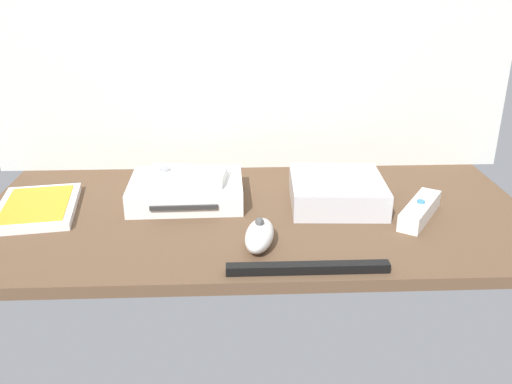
% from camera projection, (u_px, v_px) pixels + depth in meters
% --- Properties ---
extents(ground_plane, '(1.00, 0.48, 0.02)m').
position_uv_depth(ground_plane, '(256.00, 217.00, 1.00)').
color(ground_plane, brown).
rests_on(ground_plane, ground).
extents(back_wall, '(1.10, 0.01, 0.64)m').
position_uv_depth(back_wall, '(251.00, 17.00, 1.10)').
color(back_wall, silver).
rests_on(back_wall, ground).
extents(game_console, '(0.21, 0.17, 0.04)m').
position_uv_depth(game_console, '(187.00, 190.00, 1.03)').
color(game_console, white).
rests_on(game_console, ground_plane).
extents(mini_computer, '(0.18, 0.18, 0.05)m').
position_uv_depth(mini_computer, '(337.00, 191.00, 1.02)').
color(mini_computer, silver).
rests_on(mini_computer, ground_plane).
extents(game_case, '(0.16, 0.21, 0.02)m').
position_uv_depth(game_case, '(37.00, 207.00, 0.99)').
color(game_case, white).
rests_on(game_case, ground_plane).
extents(remote_wand, '(0.11, 0.14, 0.03)m').
position_uv_depth(remote_wand, '(420.00, 210.00, 0.96)').
color(remote_wand, white).
rests_on(remote_wand, ground_plane).
extents(remote_nunchuk, '(0.06, 0.11, 0.05)m').
position_uv_depth(remote_nunchuk, '(259.00, 235.00, 0.86)').
color(remote_nunchuk, white).
rests_on(remote_nunchuk, ground_plane).
extents(remote_classic_pad, '(0.15, 0.10, 0.02)m').
position_uv_depth(remote_classic_pad, '(186.00, 176.00, 1.01)').
color(remote_classic_pad, white).
rests_on(remote_classic_pad, game_console).
extents(sensor_bar, '(0.24, 0.02, 0.01)m').
position_uv_depth(sensor_bar, '(308.00, 268.00, 0.79)').
color(sensor_bar, black).
rests_on(sensor_bar, ground_plane).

